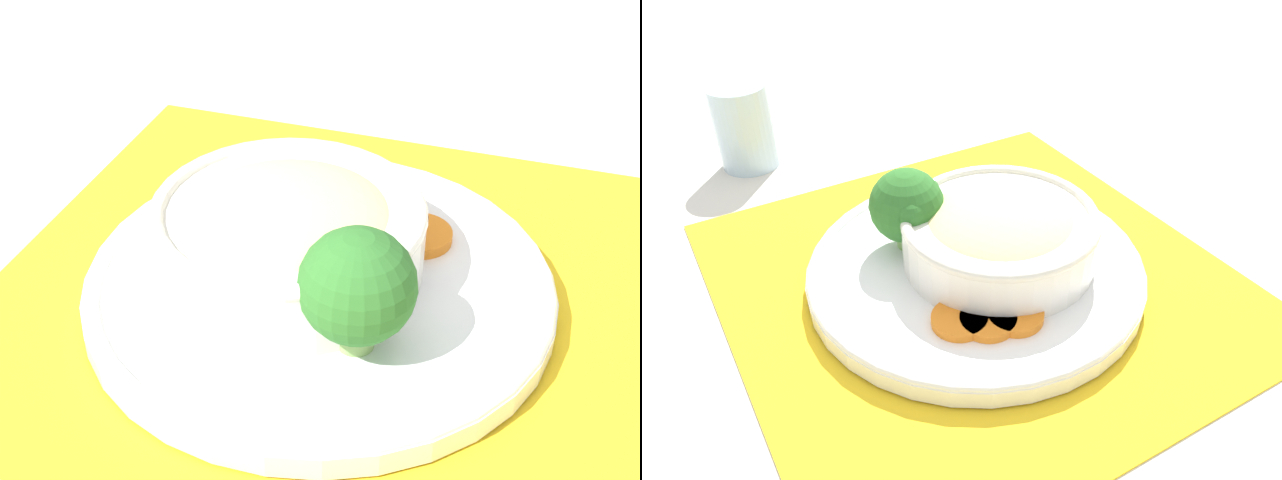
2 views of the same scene
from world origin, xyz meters
The scene contains 8 objects.
ground_plane centered at (0.00, 0.00, 0.00)m, with size 4.00×4.00×0.00m, color beige.
placemat centered at (0.00, 0.00, 0.00)m, with size 0.51×0.50×0.00m.
plate centered at (0.00, 0.00, 0.02)m, with size 0.31×0.31×0.02m.
bowl centered at (-0.01, -0.02, 0.05)m, with size 0.18×0.18×0.06m.
broccoli_floret centered at (0.06, 0.03, 0.07)m, with size 0.07×0.07×0.08m.
carrot_slice_near centered at (-0.05, 0.06, 0.02)m, with size 0.05×0.05×0.01m.
carrot_slice_middle centered at (-0.07, 0.04, 0.02)m, with size 0.05×0.05×0.01m.
carrot_slice_far centered at (-0.08, 0.02, 0.02)m, with size 0.05×0.05×0.01m.
Camera 1 is at (0.46, 0.09, 0.38)m, focal length 50.00 mm.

